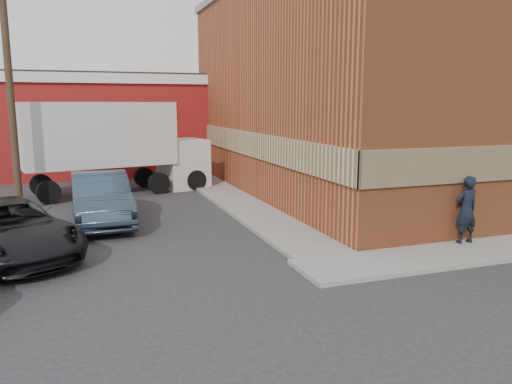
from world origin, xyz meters
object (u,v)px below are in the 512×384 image
object	(u,v)px
utility_pole	(9,82)
box_truck	(117,141)
brick_building	(392,88)
man	(466,210)
warehouse	(65,124)
suv_a	(8,229)
sedan	(101,198)

from	to	relation	value
utility_pole	box_truck	bearing A→B (deg)	36.53
brick_building	man	bearing A→B (deg)	-111.88
brick_building	box_truck	bearing A→B (deg)	167.04
warehouse	suv_a	distance (m)	17.20
sedan	suv_a	size ratio (longest dim) A/B	0.95
brick_building	man	world-z (taller)	brick_building
suv_a	box_truck	xyz separation A→B (m)	(3.45, 8.84, 1.58)
suv_a	warehouse	bearing A→B (deg)	61.68
suv_a	box_truck	distance (m)	9.62
warehouse	utility_pole	size ratio (longest dim) A/B	1.81
box_truck	brick_building	bearing A→B (deg)	-24.12
sedan	suv_a	bearing A→B (deg)	-129.79
suv_a	utility_pole	bearing A→B (deg)	68.77
sedan	box_truck	xyz separation A→B (m)	(0.98, 5.71, 1.48)
man	warehouse	bearing A→B (deg)	-62.66
brick_building	man	size ratio (longest dim) A/B	9.64
brick_building	warehouse	xyz separation A→B (m)	(-14.50, 11.00, -1.87)
brick_building	warehouse	distance (m)	18.30
brick_building	utility_pole	distance (m)	16.00
brick_building	box_truck	xyz separation A→B (m)	(-12.21, 2.81, -2.36)
sedan	utility_pole	bearing A→B (deg)	132.40
suv_a	box_truck	bearing A→B (deg)	44.27
brick_building	warehouse	world-z (taller)	brick_building
man	suv_a	bearing A→B (deg)	-15.75
brick_building	sedan	xyz separation A→B (m)	(-13.19, -2.90, -3.84)
utility_pole	box_truck	world-z (taller)	utility_pole
brick_building	sedan	world-z (taller)	brick_building
utility_pole	man	size ratio (longest dim) A/B	4.75
suv_a	brick_building	bearing A→B (deg)	-3.34
brick_building	utility_pole	world-z (taller)	brick_building
utility_pole	suv_a	world-z (taller)	utility_pole
warehouse	suv_a	xyz separation A→B (m)	(-1.16, -17.04, -2.06)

